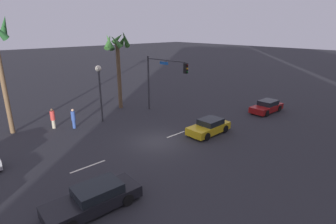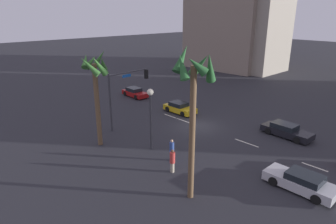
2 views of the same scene
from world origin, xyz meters
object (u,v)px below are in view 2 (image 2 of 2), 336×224
at_px(car_1, 180,108).
at_px(car_4, 135,93).
at_px(car_2, 286,130).
at_px(palm_tree_1, 194,90).
at_px(traffic_signal, 124,89).
at_px(car_3, 301,182).
at_px(building_2, 238,3).
at_px(streetlamp, 151,107).
at_px(palm_tree_0, 96,76).
at_px(pedestrian_1, 172,150).
at_px(pedestrian_0, 172,160).

distance_m(car_1, car_4, 9.24).
xyz_separation_m(car_2, palm_tree_1, (-0.41, 13.86, 6.52)).
xyz_separation_m(car_4, traffic_signal, (-8.38, 7.49, 3.40)).
bearing_deg(car_3, building_2, -49.86).
bearing_deg(streetlamp, car_3, -164.32).
height_order(car_2, traffic_signal, traffic_signal).
bearing_deg(palm_tree_0, palm_tree_1, -179.71).
bearing_deg(car_3, streetlamp, 15.68).
relative_size(car_1, pedestrian_1, 2.23).
bearing_deg(building_2, traffic_signal, 107.11).
distance_m(pedestrian_0, palm_tree_0, 9.54).
distance_m(streetlamp, palm_tree_0, 5.24).
height_order(car_4, streetlamp, streetlamp).
xyz_separation_m(car_3, traffic_signal, (17.64, 1.58, 3.39)).
bearing_deg(palm_tree_0, car_2, -126.91).
xyz_separation_m(car_3, palm_tree_0, (15.33, 5.98, 5.63)).
xyz_separation_m(car_2, streetlamp, (6.68, 11.18, 3.25)).
relative_size(streetlamp, pedestrian_1, 2.98).
relative_size(traffic_signal, palm_tree_1, 0.60).
bearing_deg(car_4, palm_tree_0, 131.94).
bearing_deg(car_4, streetlamp, 147.65).
relative_size(car_3, traffic_signal, 0.79).
height_order(car_4, pedestrian_0, pedestrian_0).
bearing_deg(palm_tree_1, car_4, -28.78).
bearing_deg(palm_tree_0, car_4, -48.06).
height_order(car_3, palm_tree_0, palm_tree_0).
bearing_deg(traffic_signal, palm_tree_0, 117.70).
bearing_deg(car_1, building_2, -65.50).
bearing_deg(palm_tree_0, car_3, -158.69).
distance_m(car_3, streetlamp, 12.43).
xyz_separation_m(car_3, car_4, (26.02, -5.92, -0.01)).
distance_m(streetlamp, pedestrian_1, 3.97).
bearing_deg(building_2, palm_tree_1, 119.74).
height_order(pedestrian_0, building_2, building_2).
xyz_separation_m(streetlamp, palm_tree_1, (-7.09, 2.68, 3.27)).
relative_size(pedestrian_0, building_2, 0.07).
height_order(car_4, palm_tree_0, palm_tree_0).
bearing_deg(palm_tree_1, building_2, -58.13).
relative_size(car_1, traffic_signal, 0.69).
bearing_deg(car_3, car_4, -12.81).
relative_size(traffic_signal, pedestrian_0, 3.16).
distance_m(streetlamp, pedestrian_0, 5.17).
relative_size(car_2, pedestrian_0, 2.59).
relative_size(traffic_signal, palm_tree_0, 0.69).
xyz_separation_m(traffic_signal, streetlamp, (-6.08, 1.67, -0.15)).
bearing_deg(palm_tree_1, car_3, -127.02).
relative_size(car_1, car_4, 0.95).
xyz_separation_m(palm_tree_0, palm_tree_1, (-10.86, -0.05, 0.88)).
distance_m(streetlamp, building_2, 45.50).
relative_size(car_2, car_3, 1.04).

